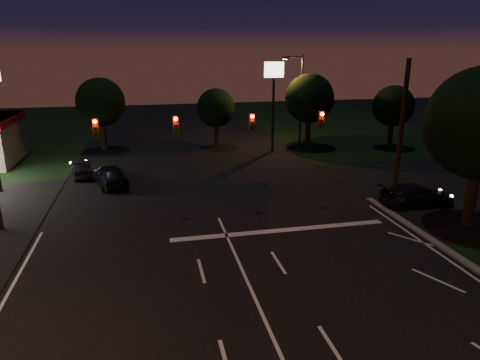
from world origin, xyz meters
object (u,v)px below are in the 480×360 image
object	(u,v)px
car_oncoming_a	(110,175)
car_cross	(417,195)
car_oncoming_b	(81,169)
utility_pole_right	(394,198)

from	to	relation	value
car_oncoming_a	car_cross	distance (m)	21.00
car_oncoming_b	utility_pole_right	bearing A→B (deg)	142.31
utility_pole_right	car_oncoming_b	world-z (taller)	utility_pole_right
car_oncoming_a	car_oncoming_b	distance (m)	3.75
car_oncoming_b	car_cross	xyz separation A→B (m)	(21.61, -11.31, 0.06)
utility_pole_right	car_oncoming_a	world-z (taller)	utility_pole_right
utility_pole_right	car_oncoming_b	xyz separation A→B (m)	(-21.00, 9.77, 0.62)
car_oncoming_a	car_cross	size ratio (longest dim) A/B	0.98
car_cross	car_oncoming_b	bearing A→B (deg)	64.93
utility_pole_right	car_oncoming_b	size ratio (longest dim) A/B	2.38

